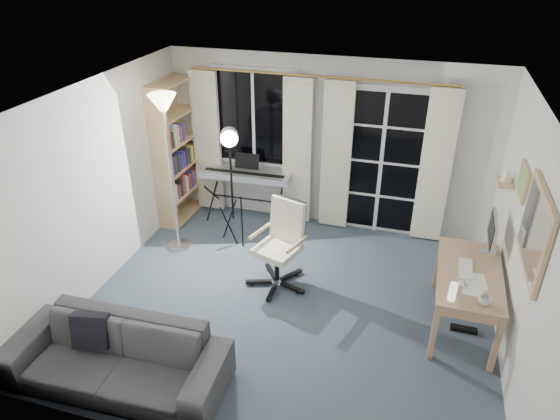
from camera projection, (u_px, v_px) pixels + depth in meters
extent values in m
cube|color=#3A4654|center=(288.00, 304.00, 5.75)|extent=(4.50, 4.00, 0.02)
cube|color=white|center=(254.00, 117.00, 6.95)|extent=(1.20, 0.06, 1.40)
cube|color=black|center=(254.00, 118.00, 6.93)|extent=(1.10, 0.02, 1.30)
cube|color=white|center=(254.00, 118.00, 6.92)|extent=(0.04, 0.03, 1.30)
cube|color=white|center=(381.00, 163.00, 6.74)|extent=(1.32, 0.06, 2.11)
cube|color=black|center=(359.00, 161.00, 6.79)|extent=(0.55, 0.02, 1.95)
cube|color=black|center=(404.00, 166.00, 6.64)|extent=(0.55, 0.02, 1.95)
cube|color=white|center=(381.00, 164.00, 6.71)|extent=(0.05, 0.04, 2.05)
cube|color=white|center=(378.00, 196.00, 6.93)|extent=(1.15, 0.03, 0.03)
cube|color=white|center=(381.00, 163.00, 6.69)|extent=(1.15, 0.03, 0.03)
cube|color=white|center=(385.00, 127.00, 6.45)|extent=(1.15, 0.03, 0.03)
cylinder|color=gold|center=(318.00, 76.00, 6.35)|extent=(3.50, 0.03, 0.03)
cube|color=beige|center=(207.00, 143.00, 7.24)|extent=(0.40, 0.07, 2.10)
cube|color=beige|center=(297.00, 153.00, 6.91)|extent=(0.40, 0.07, 2.10)
cube|color=beige|center=(336.00, 157.00, 6.78)|extent=(0.40, 0.07, 2.10)
cube|color=beige|center=(435.00, 168.00, 6.46)|extent=(0.40, 0.07, 2.10)
cube|color=tan|center=(161.00, 163.00, 6.73)|extent=(0.33, 0.04, 2.05)
cube|color=tan|center=(192.00, 140.00, 7.50)|extent=(0.33, 0.04, 2.05)
cube|color=tan|center=(168.00, 150.00, 7.15)|extent=(0.06, 0.92, 2.05)
cube|color=tan|center=(184.00, 212.00, 7.59)|extent=(0.36, 0.93, 0.03)
cube|color=tan|center=(182.00, 190.00, 7.41)|extent=(0.36, 0.93, 0.03)
cube|color=tan|center=(179.00, 166.00, 7.22)|extent=(0.36, 0.93, 0.03)
cube|color=tan|center=(177.00, 140.00, 7.03)|extent=(0.36, 0.93, 0.03)
cube|color=tan|center=(174.00, 114.00, 6.85)|extent=(0.36, 0.93, 0.03)
cube|color=tan|center=(170.00, 82.00, 6.64)|extent=(0.36, 0.93, 0.03)
cube|color=white|center=(169.00, 192.00, 7.02)|extent=(0.23, 0.07, 0.26)
cube|color=#B6544C|center=(173.00, 191.00, 7.12)|extent=(0.23, 0.05, 0.21)
cube|color=#353535|center=(176.00, 187.00, 7.18)|extent=(0.23, 0.04, 0.24)
cube|color=#B6544C|center=(178.00, 183.00, 7.23)|extent=(0.23, 0.04, 0.31)
cube|color=white|center=(181.00, 183.00, 7.31)|extent=(0.23, 0.06, 0.24)
cube|color=#C65038|center=(184.00, 180.00, 7.39)|extent=(0.23, 0.05, 0.25)
cube|color=#493CB5|center=(186.00, 178.00, 7.45)|extent=(0.23, 0.06, 0.25)
cube|color=#B6544C|center=(189.00, 176.00, 7.53)|extent=(0.23, 0.04, 0.24)
cube|color=#C65038|center=(191.00, 174.00, 7.59)|extent=(0.23, 0.06, 0.24)
cube|color=#353535|center=(194.00, 170.00, 7.66)|extent=(0.23, 0.04, 0.27)
cube|color=#493CB5|center=(166.00, 166.00, 6.83)|extent=(0.23, 0.04, 0.28)
cube|color=#353535|center=(169.00, 164.00, 6.89)|extent=(0.23, 0.07, 0.27)
cube|color=#353535|center=(173.00, 163.00, 6.98)|extent=(0.23, 0.04, 0.24)
cube|color=#493CB5|center=(175.00, 161.00, 7.05)|extent=(0.23, 0.04, 0.22)
cube|color=#493CB5|center=(178.00, 159.00, 7.11)|extent=(0.23, 0.04, 0.24)
cube|color=#353535|center=(180.00, 155.00, 7.16)|extent=(0.23, 0.04, 0.28)
cube|color=#353535|center=(183.00, 155.00, 7.24)|extent=(0.23, 0.05, 0.22)
cube|color=#F2F25A|center=(186.00, 153.00, 7.31)|extent=(0.23, 0.05, 0.24)
cube|color=#B6544C|center=(188.00, 150.00, 7.38)|extent=(0.23, 0.04, 0.25)
cube|color=#353535|center=(190.00, 149.00, 7.44)|extent=(0.23, 0.04, 0.24)
cube|color=#C65038|center=(163.00, 139.00, 6.64)|extent=(0.23, 0.04, 0.29)
cube|color=#353535|center=(166.00, 139.00, 6.72)|extent=(0.23, 0.04, 0.22)
cube|color=white|center=(168.00, 135.00, 6.76)|extent=(0.23, 0.04, 0.31)
cube|color=white|center=(171.00, 134.00, 6.82)|extent=(0.23, 0.04, 0.28)
cube|color=#B6544C|center=(174.00, 134.00, 6.90)|extent=(0.23, 0.04, 0.23)
cube|color=#493CB5|center=(177.00, 132.00, 6.96)|extent=(0.23, 0.05, 0.24)
cylinder|color=#B2B2B7|center=(179.00, 245.00, 6.79)|extent=(0.37, 0.37, 0.03)
cylinder|color=#B2B2B7|center=(171.00, 180.00, 6.32)|extent=(0.04, 0.04, 1.95)
cone|color=#FFE5B2|center=(162.00, 103.00, 5.84)|extent=(0.40, 0.40, 0.20)
cylinder|color=black|center=(214.00, 195.00, 7.40)|extent=(0.04, 0.63, 0.57)
cylinder|color=black|center=(214.00, 195.00, 7.40)|extent=(0.04, 0.63, 0.57)
cylinder|color=black|center=(279.00, 203.00, 7.17)|extent=(0.04, 0.63, 0.57)
cylinder|color=black|center=(279.00, 203.00, 7.17)|extent=(0.04, 0.63, 0.57)
cylinder|color=black|center=(246.00, 199.00, 7.28)|extent=(1.01, 0.05, 0.02)
cube|color=silver|center=(245.00, 175.00, 7.10)|extent=(1.32, 0.37, 0.09)
cube|color=white|center=(243.00, 175.00, 7.02)|extent=(1.21, 0.17, 0.02)
cube|color=black|center=(244.00, 173.00, 7.04)|extent=(1.17, 0.11, 0.01)
cube|color=black|center=(247.00, 161.00, 7.10)|extent=(0.35, 0.08, 0.22)
cylinder|color=black|center=(242.00, 223.00, 6.76)|extent=(0.12, 0.25, 0.68)
cylinder|color=black|center=(229.00, 220.00, 6.83)|extent=(0.27, 0.06, 0.68)
cylinder|color=black|center=(230.00, 227.00, 6.66)|extent=(0.18, 0.22, 0.68)
cylinder|color=black|center=(231.00, 179.00, 6.43)|extent=(0.04, 0.04, 1.18)
cylinder|color=silver|center=(229.00, 137.00, 6.10)|extent=(0.26, 0.20, 0.23)
cylinder|color=white|center=(229.00, 139.00, 6.04)|extent=(0.19, 0.09, 0.20)
cube|color=black|center=(292.00, 288.00, 5.93)|extent=(0.32, 0.15, 0.04)
cylinder|color=black|center=(298.00, 291.00, 5.90)|extent=(0.06, 0.06, 0.05)
cube|color=black|center=(291.00, 275.00, 6.16)|extent=(0.23, 0.29, 0.04)
cylinder|color=black|center=(296.00, 274.00, 6.21)|extent=(0.06, 0.06, 0.05)
cube|color=black|center=(271.00, 271.00, 6.22)|extent=(0.23, 0.29, 0.04)
cylinder|color=black|center=(269.00, 269.00, 6.30)|extent=(0.06, 0.06, 0.05)
cube|color=black|center=(259.00, 282.00, 6.03)|extent=(0.32, 0.15, 0.04)
cylinder|color=black|center=(252.00, 283.00, 6.04)|extent=(0.06, 0.06, 0.05)
cube|color=black|center=(272.00, 292.00, 5.85)|extent=(0.05, 0.32, 0.04)
cylinder|color=black|center=(270.00, 298.00, 5.80)|extent=(0.06, 0.06, 0.05)
cylinder|color=black|center=(277.00, 265.00, 5.93)|extent=(0.08, 0.08, 0.40)
cube|color=#EEE2C8|center=(277.00, 250.00, 5.82)|extent=(0.58, 0.58, 0.08)
cube|color=#EEE2C8|center=(287.00, 220.00, 5.84)|extent=(0.46, 0.25, 0.52)
cube|color=black|center=(289.00, 217.00, 5.86)|extent=(0.43, 0.22, 0.48)
cylinder|color=tan|center=(260.00, 231.00, 5.89)|extent=(0.16, 0.39, 0.04)
cylinder|color=tan|center=(297.00, 244.00, 5.63)|extent=(0.16, 0.39, 0.04)
cube|color=tan|center=(470.00, 274.00, 5.12)|extent=(0.67, 1.30, 0.04)
cube|color=tan|center=(469.00, 279.00, 5.15)|extent=(0.63, 1.26, 0.09)
cube|color=tan|center=(434.00, 333.00, 4.85)|extent=(0.06, 0.06, 0.65)
cube|color=tan|center=(496.00, 345.00, 4.70)|extent=(0.06, 0.06, 0.65)
cube|color=tan|center=(438.00, 264.00, 5.87)|extent=(0.06, 0.06, 0.65)
cube|color=tan|center=(490.00, 273.00, 5.72)|extent=(0.06, 0.06, 0.65)
cube|color=silver|center=(488.00, 252.00, 5.44)|extent=(0.17, 0.11, 0.01)
cube|color=silver|center=(490.00, 242.00, 5.38)|extent=(0.04, 0.03, 0.20)
cube|color=silver|center=(493.00, 230.00, 5.31)|extent=(0.04, 0.50, 0.31)
cube|color=black|center=(491.00, 230.00, 5.31)|extent=(0.02, 0.46, 0.28)
cube|color=white|center=(466.00, 269.00, 5.15)|extent=(0.14, 0.39, 0.02)
cube|color=white|center=(461.00, 284.00, 4.93)|extent=(0.06, 0.09, 0.02)
cube|color=white|center=(476.00, 281.00, 4.98)|extent=(0.23, 0.30, 0.01)
cube|color=white|center=(473.00, 292.00, 4.83)|extent=(0.21, 0.16, 0.00)
cube|color=black|center=(454.00, 289.00, 4.78)|extent=(0.05, 0.04, 0.11)
cylinder|color=white|center=(453.00, 292.00, 4.69)|extent=(0.08, 0.08, 0.18)
cube|color=black|center=(464.00, 329.00, 5.34)|extent=(0.28, 0.08, 0.05)
imported|color=silver|center=(485.00, 300.00, 4.64)|extent=(0.11, 0.09, 0.11)
cube|color=tan|center=(535.00, 231.00, 4.16)|extent=(0.04, 0.94, 0.74)
cube|color=white|center=(533.00, 231.00, 4.17)|extent=(0.01, 0.84, 0.64)
cube|color=tan|center=(523.00, 181.00, 4.90)|extent=(0.03, 0.42, 0.32)
cube|color=#418256|center=(522.00, 181.00, 4.90)|extent=(0.00, 0.36, 0.26)
cube|color=tan|center=(505.00, 182.00, 5.45)|extent=(0.16, 0.30, 0.02)
cone|color=#EEE2C8|center=(507.00, 175.00, 5.41)|extent=(0.12, 0.12, 0.15)
imported|color=#323235|center=(115.00, 350.00, 4.55)|extent=(2.06, 0.66, 0.80)
cube|color=black|center=(91.00, 331.00, 4.67)|extent=(0.37, 0.25, 0.36)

